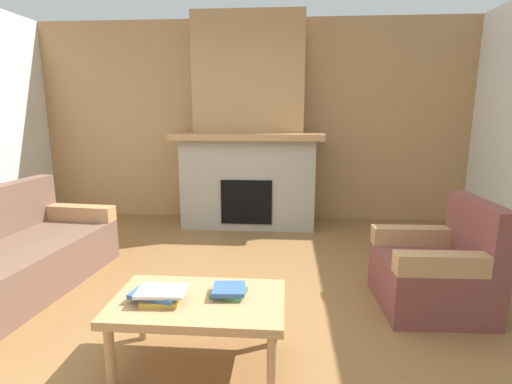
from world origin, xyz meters
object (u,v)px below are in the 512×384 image
armchair (437,271)px  coffee_table (199,307)px  fireplace (249,137)px  couch (10,259)px

armchair → coffee_table: (-1.67, -0.85, 0.08)m
armchair → fireplace: bearing=127.0°
coffee_table → armchair: bearing=26.9°
fireplace → armchair: fireplace is taller
armchair → coffee_table: armchair is taller
couch → coffee_table: (1.80, -0.85, 0.09)m
fireplace → armchair: size_ratio=3.18×
fireplace → coffee_table: 3.16m
fireplace → coffee_table: fireplace is taller
couch → coffee_table: bearing=-25.4°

